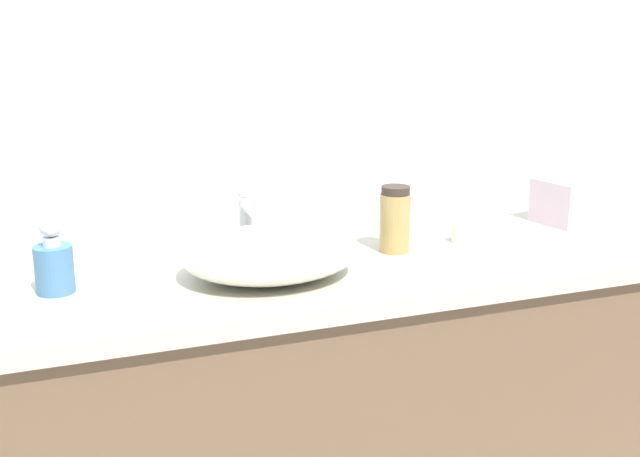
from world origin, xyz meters
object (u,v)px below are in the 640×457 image
object	(u,v)px
tissue_box	(567,198)
candle_jar	(462,234)
sink_basin	(270,253)
lotion_bottle	(395,220)
soap_dispenser	(54,262)

from	to	relation	value
tissue_box	candle_jar	size ratio (longest dim) A/B	3.26
sink_basin	tissue_box	xyz separation A→B (m)	(0.84, 0.15, 0.02)
lotion_bottle	tissue_box	xyz separation A→B (m)	(0.52, 0.08, -0.01)
soap_dispenser	tissue_box	bearing A→B (deg)	4.46
lotion_bottle	tissue_box	bearing A→B (deg)	8.31
candle_jar	soap_dispenser	bearing A→B (deg)	-178.05
soap_dispenser	lotion_bottle	bearing A→B (deg)	1.65
sink_basin	lotion_bottle	bearing A→B (deg)	13.04
sink_basin	soap_dispenser	distance (m)	0.42
tissue_box	candle_jar	distance (m)	0.35
tissue_box	lotion_bottle	bearing A→B (deg)	-171.69
candle_jar	sink_basin	bearing A→B (deg)	-170.51
soap_dispenser	lotion_bottle	world-z (taller)	soap_dispenser
sink_basin	candle_jar	world-z (taller)	sink_basin
lotion_bottle	candle_jar	size ratio (longest dim) A/B	3.12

